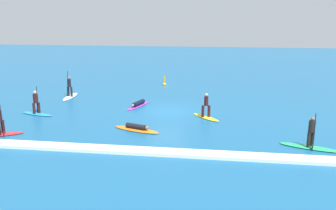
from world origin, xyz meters
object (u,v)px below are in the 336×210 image
(surfer_on_yellow_board, at_px, (206,112))
(surfer_on_green_board, at_px, (310,141))
(surfer_on_white_board, at_px, (70,92))
(surfer_on_blue_board, at_px, (36,108))
(surfer_on_orange_board, at_px, (137,128))
(marker_buoy, at_px, (164,83))
(surfer_on_purple_board, at_px, (138,104))
(surfer_on_red_board, at_px, (1,128))

(surfer_on_yellow_board, height_order, surfer_on_green_board, surfer_on_green_board)
(surfer_on_white_board, height_order, surfer_on_green_board, surfer_on_white_board)
(surfer_on_blue_board, bearing_deg, surfer_on_orange_board, 177.87)
(marker_buoy, bearing_deg, surfer_on_blue_board, -121.82)
(marker_buoy, bearing_deg, surfer_on_green_board, -57.69)
(surfer_on_yellow_board, relative_size, surfer_on_green_board, 0.70)
(surfer_on_purple_board, bearing_deg, surfer_on_red_board, -22.20)
(surfer_on_white_board, xyz_separation_m, surfer_on_green_board, (18.23, -10.11, -0.00))
(surfer_on_orange_board, distance_m, marker_buoy, 15.05)
(surfer_on_red_board, height_order, surfer_on_green_board, surfer_on_green_board)
(surfer_on_orange_board, bearing_deg, surfer_on_red_board, -146.52)
(surfer_on_purple_board, relative_size, surfer_on_white_board, 1.02)
(surfer_on_yellow_board, bearing_deg, surfer_on_blue_board, -130.65)
(surfer_on_yellow_board, height_order, surfer_on_white_board, surfer_on_white_board)
(surfer_on_yellow_board, distance_m, surfer_on_white_board, 13.34)
(surfer_on_red_board, height_order, marker_buoy, surfer_on_red_board)
(marker_buoy, bearing_deg, surfer_on_red_board, -113.69)
(surfer_on_white_board, bearing_deg, marker_buoy, -52.43)
(surfer_on_blue_board, distance_m, surfer_on_orange_board, 8.58)
(surfer_on_red_board, distance_m, surfer_on_orange_board, 8.23)
(surfer_on_blue_board, bearing_deg, surfer_on_purple_board, -138.01)
(surfer_on_green_board, relative_size, marker_buoy, 2.95)
(surfer_on_green_board, bearing_deg, surfer_on_red_board, -160.20)
(surfer_on_blue_board, height_order, surfer_on_red_board, surfer_on_blue_board)
(surfer_on_yellow_board, bearing_deg, surfer_on_orange_board, -95.82)
(surfer_on_purple_board, xyz_separation_m, surfer_on_red_board, (-6.70, -8.11, 0.32))
(surfer_on_white_board, xyz_separation_m, marker_buoy, (7.64, 6.64, -0.22))
(surfer_on_purple_board, distance_m, surfer_on_red_board, 10.53)
(surfer_on_yellow_board, bearing_deg, surfer_on_purple_board, -159.77)
(surfer_on_orange_board, bearing_deg, surfer_on_blue_board, -178.72)
(surfer_on_white_board, bearing_deg, surfer_on_purple_board, -112.51)
(surfer_on_white_board, xyz_separation_m, surfer_on_orange_board, (8.09, -8.41, -0.30))
(surfer_on_orange_board, bearing_deg, marker_buoy, 110.62)
(surfer_on_red_board, xyz_separation_m, surfer_on_green_board, (18.10, 0.37, -0.05))
(surfer_on_purple_board, relative_size, marker_buoy, 3.02)
(surfer_on_green_board, xyz_separation_m, marker_buoy, (-10.59, 16.75, -0.22))
(surfer_on_red_board, distance_m, marker_buoy, 18.69)
(surfer_on_purple_board, xyz_separation_m, surfer_on_white_board, (-6.83, 2.36, 0.27))
(surfer_on_purple_board, distance_m, surfer_on_orange_board, 6.17)
(surfer_on_blue_board, height_order, surfer_on_orange_board, surfer_on_blue_board)
(surfer_on_purple_board, height_order, surfer_on_blue_board, surfer_on_blue_board)
(surfer_on_red_board, bearing_deg, surfer_on_blue_board, 64.54)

